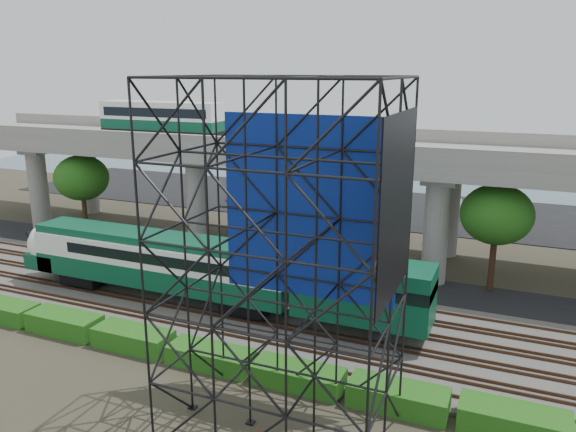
% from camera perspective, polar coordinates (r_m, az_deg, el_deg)
% --- Properties ---
extents(ground, '(140.00, 140.00, 0.00)m').
position_cam_1_polar(ground, '(34.91, -5.66, -11.33)').
color(ground, '#474233').
rests_on(ground, ground).
extents(ballast_bed, '(90.00, 12.00, 0.20)m').
position_cam_1_polar(ballast_bed, '(36.47, -4.15, -9.94)').
color(ballast_bed, slate).
rests_on(ballast_bed, ground).
extents(service_road, '(90.00, 5.00, 0.08)m').
position_cam_1_polar(service_road, '(43.65, 0.91, -5.73)').
color(service_road, black).
rests_on(service_road, ground).
extents(parking_lot, '(90.00, 18.00, 0.08)m').
position_cam_1_polar(parking_lot, '(65.13, 8.65, 1.00)').
color(parking_lot, black).
rests_on(parking_lot, ground).
extents(harbor_water, '(140.00, 40.00, 0.03)m').
position_cam_1_polar(harbor_water, '(86.20, 12.29, 4.17)').
color(harbor_water, '#425E6D').
rests_on(harbor_water, ground).
extents(rail_tracks, '(90.00, 9.52, 0.16)m').
position_cam_1_polar(rail_tracks, '(36.39, -4.16, -9.68)').
color(rail_tracks, '#472D1E').
rests_on(rail_tracks, ballast_bed).
extents(commuter_train, '(29.30, 3.06, 4.30)m').
position_cam_1_polar(commuter_train, '(37.49, -10.23, -4.85)').
color(commuter_train, black).
rests_on(commuter_train, rail_tracks).
extents(overpass, '(80.00, 12.00, 12.40)m').
position_cam_1_polar(overpass, '(46.97, 2.16, 6.04)').
color(overpass, '#9E9B93').
rests_on(overpass, ground).
extents(scaffold_tower, '(9.36, 6.36, 15.00)m').
position_cam_1_polar(scaffold_tower, '(22.64, -0.70, -5.46)').
color(scaffold_tower, black).
rests_on(scaffold_tower, ground).
extents(hedge_strip, '(34.60, 1.80, 1.20)m').
position_cam_1_polar(hedge_strip, '(30.90, -7.88, -13.90)').
color(hedge_strip, '#175212').
rests_on(hedge_strip, ground).
extents(trees, '(40.94, 16.94, 7.69)m').
position_cam_1_polar(trees, '(48.92, -1.66, 3.25)').
color(trees, '#382314').
rests_on(trees, ground).
extents(suv, '(5.96, 4.19, 1.51)m').
position_cam_1_polar(suv, '(53.08, -16.95, -1.74)').
color(suv, black).
rests_on(suv, service_road).
extents(parked_cars, '(33.12, 9.45, 1.28)m').
position_cam_1_polar(parked_cars, '(64.76, 8.49, 1.50)').
color(parked_cars, silver).
rests_on(parked_cars, parking_lot).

